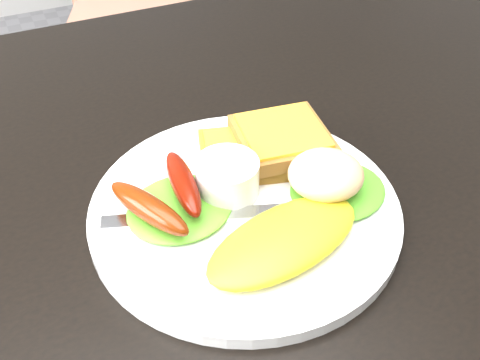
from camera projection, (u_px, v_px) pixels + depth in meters
The scene contains 13 objects.
dining_table at pixel (203, 209), 0.52m from camera, with size 1.20×0.80×0.04m, color black.
dining_chair at pixel (162, 4), 1.53m from camera, with size 0.45×0.45×0.05m, color tan.
plate at pixel (245, 210), 0.49m from camera, with size 0.27×0.27×0.01m, color white.
lettuce_left at pixel (180, 208), 0.47m from camera, with size 0.09×0.08×0.01m, color #449823.
lettuce_right at pixel (338, 190), 0.49m from camera, with size 0.09×0.08×0.01m, color #388B1F.
omelette at pixel (284, 240), 0.44m from camera, with size 0.14×0.07×0.02m, color yellow.
sausage_a at pixel (149, 208), 0.45m from camera, with size 0.02×0.09×0.02m, color #621500.
sausage_b at pixel (183, 183), 0.47m from camera, with size 0.02×0.09×0.02m, color #671504.
ramekin at pixel (227, 177), 0.48m from camera, with size 0.06×0.06×0.03m, color white.
toast_a at pixel (242, 155), 0.52m from camera, with size 0.08×0.08×0.01m, color olive.
toast_b at pixel (282, 138), 0.52m from camera, with size 0.08×0.08×0.01m, color brown.
potato_salad at pixel (326, 175), 0.47m from camera, with size 0.07×0.06×0.03m, color #F4F4B3.
fork at pixel (210, 216), 0.47m from camera, with size 0.18×0.01×0.00m, color #ADAFB7.
Camera 1 is at (-0.12, -0.36, 1.09)m, focal length 42.00 mm.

